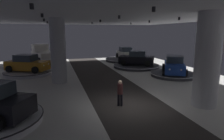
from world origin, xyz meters
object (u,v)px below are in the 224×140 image
Objects in this scene: display_platform_deep_right at (126,60)px; display_car_mid_right at (174,65)px; display_car_far_left at (27,64)px; column_right at (208,60)px; column_left at (58,51)px; pickup_truck_deep_left at (43,55)px; visitor_walking_near at (120,91)px; display_platform_far_left at (28,73)px; display_platform_far_right at (136,66)px; display_platform_deep_left at (44,63)px; display_platform_mid_right at (174,74)px; display_car_far_right at (137,59)px; display_car_deep_right at (126,53)px.

display_car_mid_right is (1.10, -11.02, 0.87)m from display_platform_deep_right.
display_car_far_left is at bearing -154.67° from display_platform_deep_right.
column_left is (-8.17, 8.16, 0.00)m from column_right.
visitor_walking_near is at bearing -74.25° from pickup_truck_deep_left.
display_platform_far_left reaches higher than display_platform_far_right.
display_platform_far_left is at bearing -99.74° from pickup_truck_deep_left.
visitor_walking_near is (6.38, -11.14, -0.21)m from display_car_far_left.
column_right is at bearing -62.71° from display_platform_deep_left.
display_platform_far_right is at bearing 106.35° from display_platform_mid_right.
display_platform_mid_right reaches higher than display_platform_deep_left.
display_car_mid_right is at bearing -73.43° from display_platform_far_right.
display_platform_deep_left is at bearing 79.03° from display_platform_far_left.
column_left is at bearing -54.40° from display_platform_far_left.
column_right is 8.46m from display_platform_mid_right.
display_platform_deep_right is (9.92, 10.44, -2.54)m from column_left.
display_platform_mid_right is (1.08, -11.05, -0.03)m from display_platform_deep_right.
display_platform_deep_right is at bearing 95.60° from display_platform_mid_right.
display_car_far_left reaches higher than display_platform_deep_left.
column_left is 10.75m from display_car_far_right.
display_car_deep_right is at bearing 84.43° from display_car_far_right.
column_right is 0.96× the size of display_platform_far_right.
pickup_truck_deep_left is (1.25, 7.08, 0.12)m from display_car_far_left.
pickup_truck_deep_left reaches higher than visitor_walking_near.
display_platform_far_right is at bearing 84.84° from column_right.
display_car_far_right is (9.39, 4.97, -1.66)m from column_left.
display_platform_mid_right is 0.81× the size of pickup_truck_deep_left.
display_platform_deep_left is at bearing 151.33° from display_car_far_right.
display_car_far_left is 0.80× the size of pickup_truck_deep_left.
display_car_deep_right is at bearing 85.79° from display_platform_deep_right.
display_car_deep_right reaches higher than display_car_far_right.
column_right is 5.37m from visitor_walking_near.
column_right is at bearing -95.16° from display_platform_far_right.
display_car_far_left is 1.01× the size of display_car_mid_right.
pickup_truck_deep_left reaches higher than display_car_far_right.
display_platform_far_left is 1.04× the size of display_car_far_right.
display_platform_far_right is at bearing 3.25° from display_car_far_left.
display_car_far_right reaches higher than display_platform_far_right.
display_platform_mid_right is (11.00, -0.61, -2.57)m from column_left.
column_left is 10.91m from display_platform_far_right.
display_car_deep_right is at bearing 84.63° from column_right.
display_platform_far_right reaches higher than display_platform_mid_right.
visitor_walking_near reaches higher than display_platform_mid_right.
display_car_mid_right is at bearing -84.34° from display_car_deep_right.
column_right reaches higher than display_car_far_right.
column_left is at bearing -54.25° from display_car_far_left.
display_platform_far_right is at bearing -95.86° from display_car_deep_right.
display_platform_deep_right is at bearing 25.33° from display_car_far_left.
display_platform_far_left is 0.83× the size of pickup_truck_deep_left.
column_right is 0.97× the size of pickup_truck_deep_left.
pickup_truck_deep_left is at bearing 99.18° from column_left.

